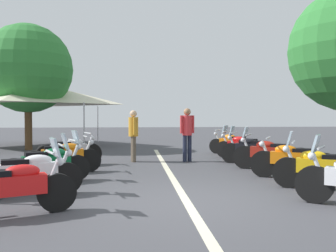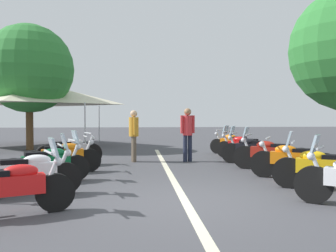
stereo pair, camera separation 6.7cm
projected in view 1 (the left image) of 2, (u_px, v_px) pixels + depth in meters
The scene contains 17 objects.
ground_plane at pixel (187, 202), 6.45m from camera, with size 80.00×80.00×0.00m, color #424247.
lane_centre_stripe at pixel (171, 176), 9.15m from camera, with size 13.91×0.16×0.01m, color beige.
motorcycle_left_row_0 at pixel (12, 187), 5.46m from camera, with size 0.99×1.90×1.20m.
motorcycle_left_row_1 at pixel (30, 173), 6.81m from camera, with size 0.90×1.98×1.20m.
motorcycle_left_row_2 at pixel (48, 163), 8.21m from camera, with size 1.01×1.88×1.20m.
motorcycle_left_row_3 at pixel (63, 156), 9.60m from camera, with size 0.82×2.01×1.00m.
motorcycle_left_row_4 at pixel (70, 151), 10.93m from camera, with size 1.05×1.91×1.02m.
motorcycle_right_row_1 at pixel (321, 168), 7.43m from camera, with size 1.09×1.84×1.22m.
motorcycle_right_row_2 at pixel (293, 160), 8.74m from camera, with size 1.12×1.89×1.01m.
motorcycle_right_row_3 at pixel (271, 153), 10.11m from camera, with size 1.27×1.96×1.23m.
motorcycle_right_row_4 at pixel (251, 149), 11.39m from camera, with size 1.13×1.82×1.22m.
motorcycle_right_row_5 at pixel (243, 146), 12.77m from camera, with size 1.38×1.77×1.20m.
motorcycle_right_row_6 at pixel (233, 143), 14.20m from camera, with size 1.38×1.73×0.98m.
bystander_0 at pixel (133, 132), 11.95m from camera, with size 0.52×0.32×1.72m.
bystander_1 at pixel (187, 130), 12.00m from camera, with size 0.32×0.50×1.79m.
roadside_tree_0 at pixel (28, 69), 15.93m from camera, with size 3.94×3.94×5.60m.
event_tent at pixel (34, 93), 17.66m from camera, with size 6.27×6.27×3.20m.
Camera 1 is at (-6.35, 0.92, 1.56)m, focal length 38.34 mm.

